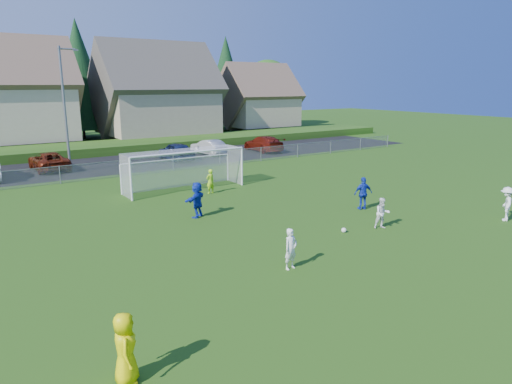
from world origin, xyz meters
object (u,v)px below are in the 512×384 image
at_px(referee, 125,348).
at_px(player_blue_a, 363,193).
at_px(car_e, 176,151).
at_px(soccer_goal, 183,163).
at_px(player_white_a, 291,249).
at_px(goalkeeper, 210,181).
at_px(car_c, 49,161).
at_px(car_g, 263,144).
at_px(player_white_b, 382,213).
at_px(player_blue_b, 197,200).
at_px(soccer_ball, 344,230).
at_px(car_f, 209,147).
at_px(player_white_c, 506,204).

xyz_separation_m(referee, player_blue_a, (14.92, 7.04, 0.03)).
distance_m(car_e, soccer_goal, 11.35).
height_order(player_white_a, goalkeeper, player_white_a).
distance_m(goalkeeper, soccer_goal, 2.29).
distance_m(car_c, car_g, 19.22).
xyz_separation_m(player_white_b, car_c, (-9.64, 23.99, -0.03)).
bearing_deg(player_blue_b, player_white_b, 99.28).
height_order(soccer_ball, goalkeeper, goalkeeper).
bearing_deg(car_f, car_c, -6.08).
height_order(player_white_b, player_blue_a, player_blue_a).
relative_size(player_white_b, player_blue_a, 0.83).
distance_m(player_blue_a, car_c, 24.08).
height_order(player_white_b, car_f, player_white_b).
height_order(player_blue_b, car_e, player_blue_b).
relative_size(player_blue_a, soccer_goal, 0.23).
xyz_separation_m(player_white_a, player_white_c, (12.16, -1.16, 0.08)).
height_order(referee, player_white_a, referee).
bearing_deg(player_white_c, goalkeeper, -88.85).
bearing_deg(car_g, player_white_a, 61.37).
bearing_deg(player_blue_b, soccer_ball, 91.55).
distance_m(player_white_a, car_f, 27.32).
height_order(player_white_c, car_c, player_white_c).
distance_m(player_white_b, goalkeeper, 10.83).
bearing_deg(car_f, player_blue_a, 77.67).
distance_m(player_white_a, player_white_c, 12.21).
bearing_deg(player_blue_a, player_blue_b, -6.29).
bearing_deg(player_blue_b, car_f, -154.46).
xyz_separation_m(player_white_b, goalkeeper, (-3.14, 10.37, 0.02)).
height_order(player_blue_a, goalkeeper, player_blue_a).
relative_size(car_g, soccer_goal, 0.69).
bearing_deg(referee, soccer_ball, -50.14).
bearing_deg(soccer_goal, car_f, 55.18).
relative_size(car_f, soccer_goal, 0.57).
bearing_deg(player_white_b, player_blue_b, 158.88).
bearing_deg(player_blue_a, player_white_b, 76.51).
bearing_deg(car_e, car_f, -162.59).
distance_m(car_c, soccer_goal, 13.02).
distance_m(car_g, soccer_goal, 17.27).
height_order(player_blue_b, soccer_goal, soccer_goal).
height_order(player_white_c, car_f, player_white_c).
height_order(player_white_a, car_e, car_e).
relative_size(goalkeeper, soccer_goal, 0.20).
relative_size(soccer_ball, player_blue_a, 0.13).
xyz_separation_m(soccer_ball, player_blue_a, (3.56, 2.23, 0.75)).
bearing_deg(car_e, player_blue_a, 94.21).
distance_m(player_blue_a, car_g, 21.66).
bearing_deg(car_f, player_white_a, 61.72).
relative_size(soccer_ball, player_white_b, 0.15).
xyz_separation_m(soccer_ball, car_f, (5.94, 23.42, 0.59)).
distance_m(player_blue_b, car_g, 22.80).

